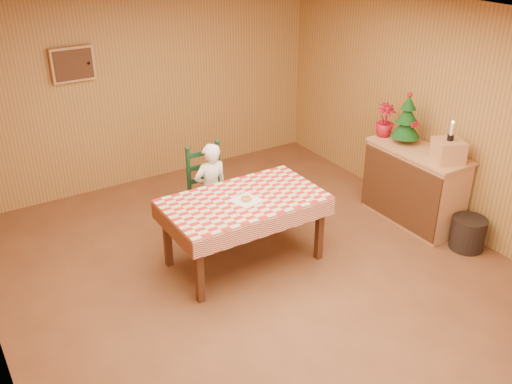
# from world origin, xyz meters

# --- Properties ---
(ground) EXTENTS (6.00, 6.00, 0.00)m
(ground) POSITION_xyz_m (0.00, 0.00, 0.00)
(ground) COLOR brown
(ground) RESTS_ON ground
(cabin_walls) EXTENTS (5.10, 6.05, 2.65)m
(cabin_walls) POSITION_xyz_m (-0.00, 0.53, 1.83)
(cabin_walls) COLOR #B07D3F
(cabin_walls) RESTS_ON ground
(dining_table) EXTENTS (1.66, 0.96, 0.77)m
(dining_table) POSITION_xyz_m (0.00, 0.45, 0.69)
(dining_table) COLOR #4C2814
(dining_table) RESTS_ON ground
(ladder_chair) EXTENTS (0.44, 0.40, 1.08)m
(ladder_chair) POSITION_xyz_m (0.00, 1.23, 0.50)
(ladder_chair) COLOR black
(ladder_chair) RESTS_ON ground
(seated_child) EXTENTS (0.41, 0.27, 1.12)m
(seated_child) POSITION_xyz_m (0.00, 1.18, 0.56)
(seated_child) COLOR white
(seated_child) RESTS_ON ground
(napkin) EXTENTS (0.32, 0.32, 0.00)m
(napkin) POSITION_xyz_m (0.00, 0.40, 0.77)
(napkin) COLOR white
(napkin) RESTS_ON dining_table
(donut) EXTENTS (0.13, 0.13, 0.04)m
(donut) POSITION_xyz_m (0.00, 0.40, 0.79)
(donut) COLOR #D4954C
(donut) RESTS_ON napkin
(shelf_unit) EXTENTS (0.54, 1.24, 0.93)m
(shelf_unit) POSITION_xyz_m (2.20, 0.15, 0.47)
(shelf_unit) COLOR tan
(shelf_unit) RESTS_ON ground
(crate) EXTENTS (0.40, 0.40, 0.25)m
(crate) POSITION_xyz_m (2.21, -0.25, 1.06)
(crate) COLOR tan
(crate) RESTS_ON shelf_unit
(christmas_tree) EXTENTS (0.34, 0.34, 0.62)m
(christmas_tree) POSITION_xyz_m (2.21, 0.40, 1.21)
(christmas_tree) COLOR #4C2814
(christmas_tree) RESTS_ON shelf_unit
(flower_arrangement) EXTENTS (0.29, 0.29, 0.40)m
(flower_arrangement) POSITION_xyz_m (2.16, 0.70, 1.13)
(flower_arrangement) COLOR maroon
(flower_arrangement) RESTS_ON shelf_unit
(candle_set) EXTENTS (0.07, 0.07, 0.22)m
(candle_set) POSITION_xyz_m (2.21, -0.25, 1.24)
(candle_set) COLOR black
(candle_set) RESTS_ON crate
(storage_bin) EXTENTS (0.42, 0.42, 0.37)m
(storage_bin) POSITION_xyz_m (2.27, -0.65, 0.19)
(storage_bin) COLOR black
(storage_bin) RESTS_ON ground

